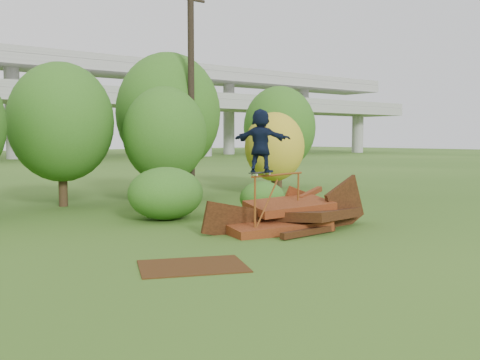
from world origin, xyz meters
TOP-DOWN VIEW (x-y plane):
  - ground at (0.00, 0.00)m, footprint 240.00×240.00m
  - scrap_pile at (1.08, 1.74)m, footprint 5.82×2.91m
  - grind_rail at (0.38, 1.67)m, footprint 2.49×0.66m
  - skateboard at (-0.45, 1.47)m, footprint 0.88×0.42m
  - skater at (-0.45, 1.47)m, footprint 1.37×1.70m
  - flat_plate at (-4.04, -0.57)m, footprint 2.77×2.41m
  - tree_1 at (-2.76, 11.57)m, footprint 4.26×4.26m
  - tree_2 at (1.01, 9.72)m, footprint 3.56×3.56m
  - tree_3 at (2.42, 11.89)m, footprint 4.92×4.92m
  - tree_4 at (7.19, 9.76)m, footprint 2.98×2.98m
  - tree_5 at (9.98, 12.59)m, footprint 4.10×4.10m
  - shrub_left at (-1.16, 5.79)m, footprint 2.65×2.44m
  - shrub_right at (2.38, 4.83)m, footprint 1.74×1.59m
  - utility_pole at (2.22, 9.52)m, footprint 1.40×0.28m

SIDE VIEW (x-z plane):
  - ground at x=0.00m, z-range 0.00..0.00m
  - flat_plate at x=-4.04m, z-range 0.00..0.03m
  - scrap_pile at x=1.08m, z-range -0.57..1.38m
  - shrub_right at x=2.38m, z-range 0.00..1.23m
  - shrub_left at x=-1.16m, z-range 0.00..1.83m
  - grind_rail at x=0.38m, z-range 0.38..2.13m
  - skateboard at x=-0.45m, z-range 1.78..1.87m
  - tree_4 at x=7.19m, z-range 0.34..4.45m
  - skater at x=-0.45m, z-range 1.84..3.65m
  - tree_2 at x=1.01m, z-range 0.45..5.47m
  - tree_5 at x=9.98m, z-range 0.52..6.28m
  - tree_1 at x=-2.76m, z-range 0.51..6.43m
  - tree_3 at x=2.42m, z-range 0.58..7.41m
  - utility_pole at x=2.22m, z-range 0.07..9.58m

